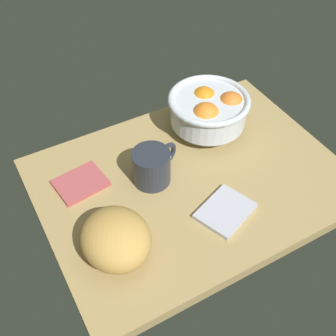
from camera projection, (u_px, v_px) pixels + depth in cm
name	position (u px, v px, depth cm)	size (l,w,h in cm)	color
ground_plane	(191.00, 182.00, 103.93)	(71.40, 53.39, 3.00)	tan
fruit_bowl	(209.00, 109.00, 109.87)	(21.06, 21.06, 11.62)	silver
bread_loaf	(116.00, 239.00, 85.01)	(15.57, 13.99, 9.51)	tan
napkin_folded	(80.00, 183.00, 100.93)	(11.38, 9.07, 1.07)	#B24D50
napkin_spare	(225.00, 211.00, 95.18)	(12.01, 9.33, 1.06)	#B7BACB
mug	(152.00, 166.00, 99.53)	(12.84, 8.99, 8.55)	#272D38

